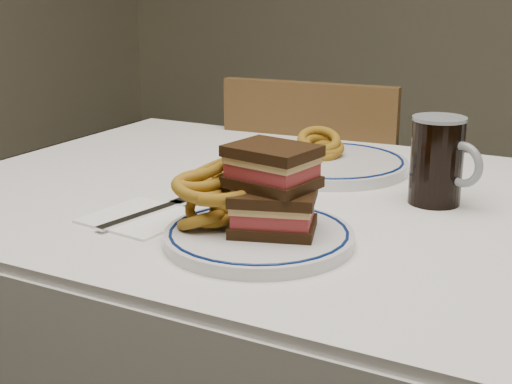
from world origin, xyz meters
The scene contains 10 objects.
dining_table centered at (0.00, 0.00, 0.64)m, with size 1.27×0.87×0.75m.
chair_far centered at (-0.21, 0.54, 0.47)m, with size 0.44×0.44×0.87m.
main_plate centered at (0.02, -0.22, 0.76)m, with size 0.25×0.25×0.02m.
reuben_sandwich centered at (0.03, -0.20, 0.82)m, with size 0.14×0.12×0.11m.
onion_rings_main centered at (-0.05, -0.22, 0.81)m, with size 0.12×0.11×0.11m.
ketchup_ramekin centered at (0.02, -0.13, 0.78)m, with size 0.05×0.05×0.03m.
beer_mug centered at (0.18, 0.07, 0.82)m, with size 0.12×0.08×0.14m.
far_plate centered at (-0.04, 0.18, 0.76)m, with size 0.29×0.29×0.02m.
onion_rings_far centered at (-0.07, 0.20, 0.79)m, with size 0.09×0.09×0.07m.
napkin_fork centered at (-0.18, -0.21, 0.75)m, with size 0.16×0.19×0.01m.
Camera 1 is at (0.44, -1.01, 1.09)m, focal length 50.00 mm.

